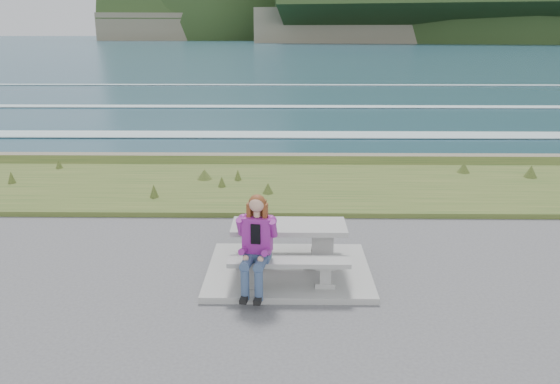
{
  "coord_description": "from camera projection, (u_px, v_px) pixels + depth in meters",
  "views": [
    {
      "loc": [
        -0.02,
        -8.1,
        3.76
      ],
      "look_at": [
        -0.16,
        1.2,
        1.03
      ],
      "focal_mm": 35.0,
      "sensor_mm": 36.0,
      "label": 1
    }
  ],
  "objects": [
    {
      "name": "headland_range",
      "position": [
        557.0,
        23.0,
        385.47
      ],
      "size": [
        729.83,
        363.95,
        214.76
      ],
      "color": "#6A6350",
      "rests_on": "ground"
    },
    {
      "name": "grass_verge",
      "position": [
        288.0,
        189.0,
        13.62
      ],
      "size": [
        160.0,
        4.5,
        0.22
      ],
      "primitive_type": "cube",
      "color": "#29481B",
      "rests_on": "ground"
    },
    {
      "name": "picnic_table",
      "position": [
        289.0,
        234.0,
        8.63
      ],
      "size": [
        1.8,
        0.75,
        0.75
      ],
      "color": "gray",
      "rests_on": "concrete_slab"
    },
    {
      "name": "ocean",
      "position": [
        288.0,
        126.0,
        33.39
      ],
      "size": [
        1600.0,
        1600.0,
        0.09
      ],
      "color": "#1C3F4F",
      "rests_on": "ground"
    },
    {
      "name": "bench_landward",
      "position": [
        289.0,
        266.0,
        8.03
      ],
      "size": [
        1.8,
        0.35,
        0.45
      ],
      "color": "gray",
      "rests_on": "concrete_slab"
    },
    {
      "name": "seated_woman",
      "position": [
        255.0,
        258.0,
        7.85
      ],
      "size": [
        0.5,
        0.77,
        1.44
      ],
      "rotation": [
        0.0,
        0.0,
        -0.15
      ],
      "color": "#334A71",
      "rests_on": "concrete_slab"
    },
    {
      "name": "bench_seaward",
      "position": [
        289.0,
        232.0,
        9.37
      ],
      "size": [
        1.8,
        0.35,
        0.45
      ],
      "color": "gray",
      "rests_on": "concrete_slab"
    },
    {
      "name": "shore_drop",
      "position": [
        288.0,
        162.0,
        16.4
      ],
      "size": [
        160.0,
        0.8,
        2.2
      ],
      "primitive_type": "cube",
      "color": "#6A6350",
      "rests_on": "ground"
    },
    {
      "name": "concrete_slab",
      "position": [
        289.0,
        271.0,
        8.81
      ],
      "size": [
        2.6,
        2.1,
        0.1
      ],
      "primitive_type": "cube",
      "color": "gray",
      "rests_on": "ground"
    }
  ]
}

